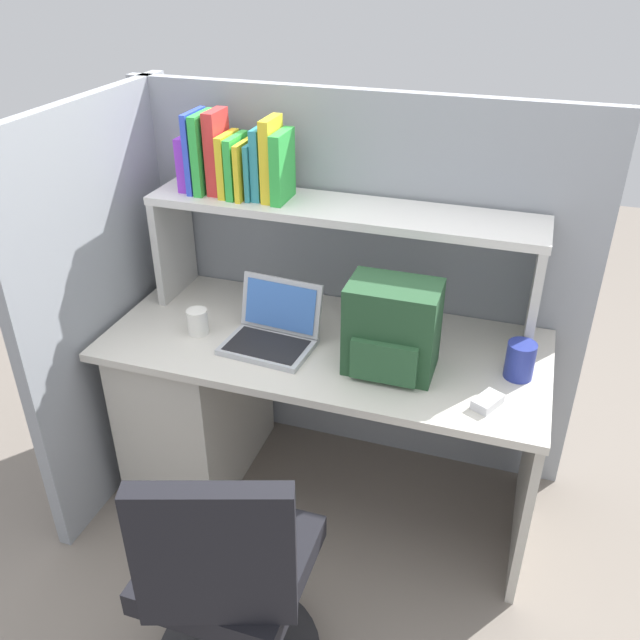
# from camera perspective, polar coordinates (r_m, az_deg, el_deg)

# --- Properties ---
(ground_plane) EXTENTS (8.00, 8.00, 0.00)m
(ground_plane) POSITION_cam_1_polar(r_m,az_deg,el_deg) (2.90, 0.32, -14.22)
(ground_plane) COLOR slate
(desk) EXTENTS (1.60, 0.70, 0.73)m
(desk) POSITION_cam_1_polar(r_m,az_deg,el_deg) (2.75, -7.44, -6.29)
(desk) COLOR beige
(desk) RESTS_ON ground_plane
(cubicle_partition_rear) EXTENTS (1.84, 0.05, 1.55)m
(cubicle_partition_rear) POSITION_cam_1_polar(r_m,az_deg,el_deg) (2.74, 2.81, 2.92)
(cubicle_partition_rear) COLOR gray
(cubicle_partition_rear) RESTS_ON ground_plane
(cubicle_partition_left) EXTENTS (0.05, 1.06, 1.55)m
(cubicle_partition_left) POSITION_cam_1_polar(r_m,az_deg,el_deg) (2.73, -17.19, 1.42)
(cubicle_partition_left) COLOR gray
(cubicle_partition_left) RESTS_ON ground_plane
(overhead_hutch) EXTENTS (1.44, 0.28, 0.45)m
(overhead_hutch) POSITION_cam_1_polar(r_m,az_deg,el_deg) (2.45, 1.84, 7.49)
(overhead_hutch) COLOR beige
(overhead_hutch) RESTS_ON desk
(reference_books_on_shelf) EXTENTS (0.42, 0.19, 0.30)m
(reference_books_on_shelf) POSITION_cam_1_polar(r_m,az_deg,el_deg) (2.51, -7.21, 13.31)
(reference_books_on_shelf) COLOR purple
(reference_books_on_shelf) RESTS_ON overhead_hutch
(laptop) EXTENTS (0.33, 0.28, 0.22)m
(laptop) POSITION_cam_1_polar(r_m,az_deg,el_deg) (2.42, -4.03, -0.95)
(laptop) COLOR #B7BABF
(laptop) RESTS_ON desk
(backpack) EXTENTS (0.30, 0.22, 0.32)m
(backpack) POSITION_cam_1_polar(r_m,az_deg,el_deg) (2.23, 6.12, -0.80)
(backpack) COLOR #264C2D
(backpack) RESTS_ON desk
(computer_mouse) EXTENTS (0.10, 0.12, 0.03)m
(computer_mouse) POSITION_cam_1_polar(r_m,az_deg,el_deg) (2.19, 14.03, -6.75)
(computer_mouse) COLOR silver
(computer_mouse) RESTS_ON desk
(paper_cup) EXTENTS (0.08, 0.08, 0.10)m
(paper_cup) POSITION_cam_1_polar(r_m,az_deg,el_deg) (2.52, -10.34, -0.14)
(paper_cup) COLOR white
(paper_cup) RESTS_ON desk
(snack_canister) EXTENTS (0.10, 0.10, 0.13)m
(snack_canister) POSITION_cam_1_polar(r_m,az_deg,el_deg) (2.32, 16.62, -3.30)
(snack_canister) COLOR navy
(snack_canister) RESTS_ON desk
(office_chair) EXTENTS (0.52, 0.54, 0.93)m
(office_chair) POSITION_cam_1_polar(r_m,az_deg,el_deg) (2.08, -7.68, -21.93)
(office_chair) COLOR black
(office_chair) RESTS_ON ground_plane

